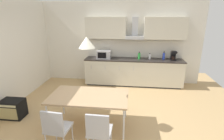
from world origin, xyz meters
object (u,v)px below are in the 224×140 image
microwave (104,54)px  guitar_amp (13,109)px  chair_near_right (99,130)px  bottle_blue (164,56)px  bottle_green (139,56)px  dining_table (89,97)px  pendant_lamp (87,42)px  chair_near_left (56,127)px  bottle_white (150,57)px  coffee_maker (173,56)px

microwave → guitar_amp: size_ratio=0.92×
microwave → chair_near_right: size_ratio=0.55×
bottle_blue → guitar_amp: size_ratio=0.53×
chair_near_right → guitar_amp: chair_near_right is taller
bottle_green → bottle_blue: bearing=2.0°
bottle_green → dining_table: size_ratio=0.15×
microwave → bottle_green: (1.21, 0.03, -0.03)m
chair_near_right → pendant_lamp: size_ratio=2.72×
chair_near_left → chair_near_right: bearing=-0.0°
bottle_blue → bottle_white: bearing=-178.9°
coffee_maker → dining_table: (-2.23, -2.57, -0.38)m
chair_near_left → pendant_lamp: pendant_lamp is taller
bottle_blue → dining_table: (-1.93, -2.60, -0.35)m
guitar_amp → chair_near_left: bearing=-32.2°
chair_near_left → bottle_white: bearing=61.8°
bottle_blue → chair_near_left: (-2.31, -3.45, -0.50)m
microwave → dining_table: bearing=-88.0°
coffee_maker → guitar_amp: (-4.14, -2.45, -0.85)m
bottle_white → bottle_blue: bearing=1.1°
chair_near_right → pendant_lamp: bearing=113.6°
bottle_green → bottle_white: bearing=3.2°
dining_table → chair_near_right: chair_near_right is taller
bottle_white → guitar_amp: bearing=-143.7°
dining_table → guitar_amp: dining_table is taller
dining_table → chair_near_left: 0.94m
bottle_blue → chair_near_left: size_ratio=0.32×
microwave → pendant_lamp: 2.67m
coffee_maker → chair_near_right: (-1.87, -3.42, -0.53)m
dining_table → pendant_lamp: pendant_lamp is taller
guitar_amp → chair_near_right: bearing=-22.9°
coffee_maker → bottle_green: size_ratio=1.18×
bottle_blue → chair_near_right: size_ratio=0.32×
chair_near_left → bottle_green: bearing=66.4°
bottle_green → microwave: bearing=-178.4°
chair_near_left → coffee_maker: bearing=52.6°
pendant_lamp → chair_near_right: bearing=-66.4°
bottle_white → chair_near_right: bottle_white is taller
microwave → pendant_lamp: pendant_lamp is taller
guitar_amp → pendant_lamp: size_ratio=1.63×
bottle_white → guitar_amp: 4.26m
coffee_maker → bottle_green: (-1.12, 0.01, -0.04)m
microwave → bottle_green: size_ratio=1.89×
bottle_white → bottle_green: 0.35m
chair_near_left → bottle_blue: bearing=56.2°
coffee_maker → bottle_white: 0.77m
microwave → bottle_blue: size_ratio=1.73×
chair_near_right → guitar_amp: size_ratio=1.67×
microwave → chair_near_left: bearing=-94.8°
microwave → dining_table: size_ratio=0.29×
coffee_maker → dining_table: bearing=-131.0°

